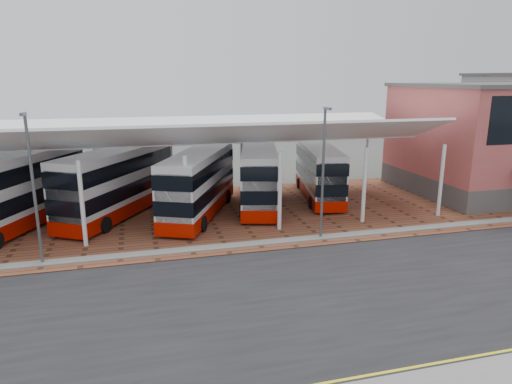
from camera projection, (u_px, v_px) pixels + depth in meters
ground at (332, 285)px, 22.00m from camera, size 140.00×140.00×0.00m
road at (341, 294)px, 21.06m from camera, size 120.00×14.00×0.02m
forecourt at (286, 209)px, 34.68m from camera, size 72.00×16.00×0.06m
north_kerb at (291, 241)px, 27.80m from camera, size 120.00×0.80×0.14m
yellow_line_near at (418, 373)px, 15.43m from camera, size 120.00×0.12×0.01m
yellow_line_far at (413, 367)px, 15.71m from camera, size 120.00×0.12×0.01m
canopy at (176, 135)px, 32.17m from camera, size 37.00×11.63×7.07m
lamp_west at (33, 185)px, 23.36m from camera, size 0.16×0.90×8.07m
lamp_east at (323, 170)px, 27.31m from camera, size 0.16×0.90×8.07m
bus_1 at (16, 192)px, 29.58m from camera, size 7.60×11.92×4.90m
bus_2 at (117, 183)px, 32.46m from camera, size 8.25×11.30×4.77m
bus_3 at (199, 184)px, 32.54m from camera, size 6.88×11.16×4.57m
bus_4 at (259, 176)px, 35.23m from camera, size 5.25×11.37×4.57m
bus_5 at (319, 172)px, 37.34m from camera, size 4.42×10.54×4.23m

